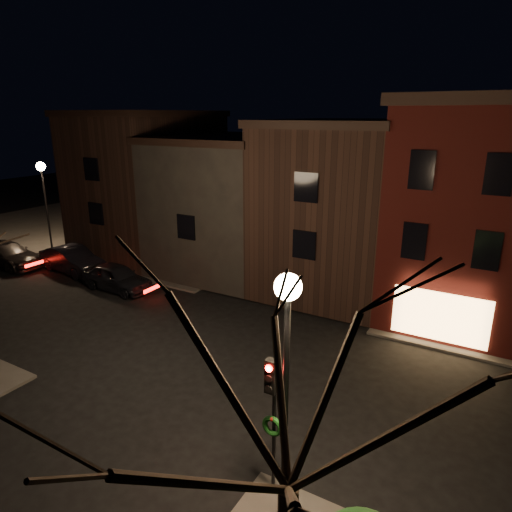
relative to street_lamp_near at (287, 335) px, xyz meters
The scene contains 13 objects.
ground 10.06m from the street_lamp_near, 135.94° to the left, with size 120.00×120.00×0.00m, color black.
sidewalk_far_left 37.26m from the street_lamp_near, 135.22° to the left, with size 30.00×30.00×0.12m, color #2D2B28.
corner_building 15.58m from the street_lamp_near, 83.37° to the left, with size 6.50×8.50×10.50m.
row_building_a 17.16m from the street_lamp_near, 105.90° to the left, with size 7.30×10.30×9.40m.
row_building_b 20.39m from the street_lamp_near, 125.91° to the left, with size 7.80×10.30×8.40m.
row_building_c 25.32m from the street_lamp_near, 139.33° to the left, with size 7.30×10.30×9.90m.
street_lamp_near is the anchor object (origin of this frame).
street_lamp_far 28.00m from the street_lamp_near, 154.17° to the left, with size 0.60×0.60×6.48m.
traffic_signal 2.49m from the street_lamp_near, 140.63° to the left, with size 0.58×0.38×4.05m.
bare_tree_right 2.98m from the street_lamp_near, 62.53° to the right, with size 6.40×6.40×8.50m.
parked_car_a 18.56m from the street_lamp_near, 149.06° to the left, with size 1.83×4.54×1.55m, color black.
parked_car_b 22.97m from the street_lamp_near, 153.53° to the left, with size 1.77×5.08×1.67m, color black.
parked_car_c 26.93m from the street_lamp_near, 160.79° to the left, with size 2.25×5.52×1.60m, color black.
Camera 1 is at (10.13, -14.15, 9.81)m, focal length 32.00 mm.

